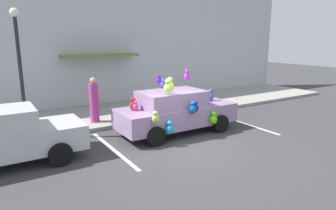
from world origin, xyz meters
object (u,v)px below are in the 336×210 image
at_px(street_lamp_post, 19,60).
at_px(pedestrian_near_shopfront, 94,102).
at_px(teddy_bear_on_sidewalk, 133,112).
at_px(plush_covered_car, 175,111).

bearing_deg(street_lamp_post, pedestrian_near_shopfront, 7.43).
bearing_deg(teddy_bear_on_sidewalk, pedestrian_near_shopfront, 169.47).
distance_m(plush_covered_car, teddy_bear_on_sidewalk, 2.26).
xyz_separation_m(plush_covered_car, pedestrian_near_shopfront, (-2.17, 2.41, 0.15)).
bearing_deg(pedestrian_near_shopfront, street_lamp_post, -172.57).
bearing_deg(street_lamp_post, teddy_bear_on_sidewalk, 0.58).
relative_size(teddy_bear_on_sidewalk, street_lamp_post, 0.14).
bearing_deg(pedestrian_near_shopfront, plush_covered_car, -48.00).
xyz_separation_m(street_lamp_post, pedestrian_near_shopfront, (2.48, 0.32, -1.70)).
height_order(plush_covered_car, street_lamp_post, street_lamp_post).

